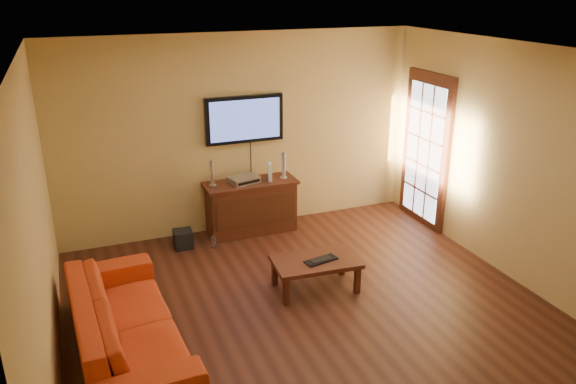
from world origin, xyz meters
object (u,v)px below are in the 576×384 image
media_console (251,207)px  television (245,119)px  keyboard (321,260)px  speaker_left (212,174)px  av_receiver (244,180)px  sofa (125,314)px  subwoofer (183,239)px  bottle (214,242)px  coffee_table (316,264)px  speaker_right (283,166)px  game_console (270,172)px

media_console → television: 1.21m
media_console → keyboard: (0.23, -1.82, 0.01)m
speaker_left → av_receiver: speaker_left is taller
speaker_left → sofa: bearing=-122.0°
subwoofer → bottle: 0.40m
television → coffee_table: television is taller
coffee_table → speaker_left: size_ratio=2.81×
media_console → coffee_table: (0.19, -1.77, -0.05)m
coffee_table → speaker_right: 1.88m
coffee_table → keyboard: bearing=-49.9°
media_console → sofa: 2.95m
keyboard → media_console: bearing=97.1°
television → speaker_right: 0.84m
coffee_table → speaker_right: speaker_right is taller
game_console → subwoofer: 1.47m
bottle → subwoofer: bearing=156.9°
coffee_table → speaker_left: 2.02m
bottle → coffee_table: bearing=-60.7°
sofa → speaker_left: speaker_left is taller
television → bottle: size_ratio=5.98×
television → av_receiver: bearing=-116.4°
av_receiver → game_console: size_ratio=1.59×
keyboard → television: bearing=96.4°
speaker_right → television: bearing=156.6°
speaker_left → coffee_table: bearing=-68.6°
keyboard → subwoofer: bearing=126.5°
av_receiver → subwoofer: 1.13m
av_receiver → game_console: (0.37, -0.04, 0.08)m
speaker_right → game_console: size_ratio=1.47×
bottle → keyboard: keyboard is taller
media_console → av_receiver: av_receiver is taller
coffee_table → television: bearing=95.4°
coffee_table → av_receiver: av_receiver is taller
television → bottle: bearing=-140.6°
coffee_table → subwoofer: coffee_table is taller
sofa → speaker_left: bearing=-35.4°
av_receiver → subwoofer: av_receiver is taller
speaker_left → keyboard: bearing=-68.0°
game_console → keyboard: bearing=-74.7°
media_console → game_console: (0.27, -0.03, 0.49)m
sofa → speaker_left: (1.41, 2.26, 0.45)m
bottle → speaker_right: bearing=15.6°
speaker_left → subwoofer: size_ratio=1.49×
subwoofer → bottle: (0.37, -0.16, -0.04)m
speaker_left → bottle: 0.89m
television → media_console: bearing=-90.0°
speaker_right → keyboard: speaker_right is taller
speaker_right → bottle: speaker_right is taller
coffee_table → speaker_right: (0.29, 1.76, 0.58)m
television → coffee_table: 2.34m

